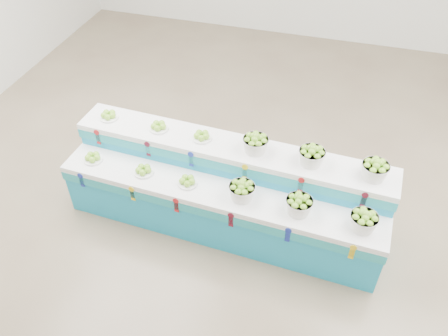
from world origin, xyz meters
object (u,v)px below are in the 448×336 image
Objects in this scene: plate_upper_mid at (159,126)px; basket_lower_left at (242,190)px; display_stand at (224,191)px; basket_upper_right at (375,169)px.

basket_lower_left is at bearing -24.54° from plate_upper_mid.
basket_lower_left is (0.28, -0.25, 0.32)m from display_stand.
plate_upper_mid reaches higher than display_stand.
display_stand is 16.46× the size of plate_upper_mid.
basket_upper_right is (2.49, -0.13, 0.06)m from plate_upper_mid.
basket_upper_right is at bearing 8.40° from display_stand.
plate_upper_mid is at bearing 155.46° from basket_lower_left.
display_stand is at bearing 137.88° from basket_lower_left.
basket_upper_right reaches higher than display_stand.
plate_upper_mid is (-1.17, 0.53, 0.24)m from basket_lower_left.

